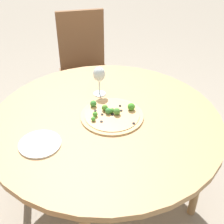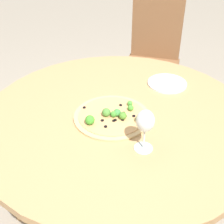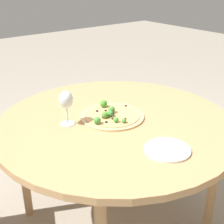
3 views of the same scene
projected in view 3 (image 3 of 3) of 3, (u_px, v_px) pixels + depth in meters
ground_plane at (115, 220)px, 1.96m from camera, size 12.00×12.00×0.00m
dining_table at (116, 129)px, 1.69m from camera, size 1.27×1.27×0.70m
pizza at (111, 115)px, 1.69m from camera, size 0.35×0.35×0.06m
wine_glass at (66, 101)px, 1.56m from camera, size 0.07×0.07×0.18m
plate_near at (167, 150)px, 1.38m from camera, size 0.21×0.21×0.01m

